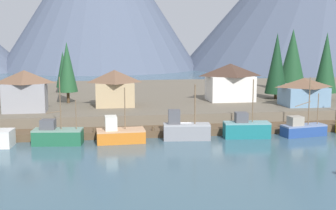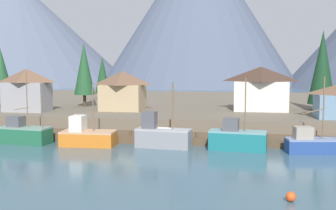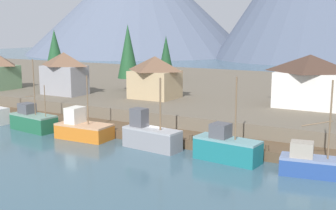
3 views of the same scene
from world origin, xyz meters
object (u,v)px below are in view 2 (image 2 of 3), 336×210
Objects in this scene: fishing_boat_orange at (87,136)px; conifer_near_left at (1,74)px; conifer_near_right at (84,69)px; fishing_boat_teal at (237,139)px; house_grey at (27,90)px; house_tan at (123,90)px; fishing_boat_green at (24,134)px; fishing_boat_blue at (314,143)px; conifer_mid_right at (102,75)px; channel_buoy at (291,197)px; conifer_back_left at (322,67)px; house_white at (261,88)px; fishing_boat_grey at (162,136)px.

conifer_near_left is (-21.50, 18.03, 6.81)m from fishing_boat_orange.
fishing_boat_orange is 0.69× the size of conifer_near_right.
fishing_boat_teal is 1.22× the size of house_grey.
house_tan reaches higher than fishing_boat_orange.
house_tan is (7.96, 15.65, 4.37)m from fishing_boat_green.
fishing_boat_blue is (33.57, -0.01, -0.15)m from fishing_boat_green.
conifer_mid_right reaches higher than channel_buoy.
house_white is at bearing -174.16° from conifer_back_left.
house_tan is at bearing -63.87° from conifer_mid_right.
house_white is 21.01m from house_tan.
fishing_boat_green is 1.17× the size of fishing_boat_grey.
fishing_boat_orange is at bearing -39.98° from conifer_near_left.
fishing_boat_blue reaches higher than channel_buoy.
fishing_boat_grey is 10.70× the size of channel_buoy.
conifer_near_right reaches higher than fishing_boat_orange.
house_tan is at bearing -30.56° from conifer_near_right.
conifer_back_left is (29.70, 20.13, 7.90)m from fishing_boat_orange.
fishing_boat_orange reaches higher than channel_buoy.
fishing_boat_teal is (8.52, -0.07, -0.06)m from fishing_boat_grey.
conifer_mid_right is at bearing 158.32° from conifer_back_left.
conifer_mid_right is at bearing 57.08° from conifer_near_left.
fishing_boat_grey is 27.20m from conifer_near_right.
fishing_boat_teal is at bearing -20.50° from house_grey.
fishing_boat_orange is 0.88× the size of fishing_boat_blue.
fishing_boat_grey is 1.14× the size of house_grey.
conifer_near_right is at bearing 139.39° from fishing_boat_blue.
conifer_near_right is at bearing 96.85° from fishing_boat_green.
house_white is at bearing 9.59° from house_tan.
house_grey reaches higher than fishing_boat_grey.
fishing_boat_green is 1.21× the size of fishing_boat_orange.
conifer_back_left is at bearing 49.72° from fishing_boat_grey.
conifer_near_right is at bearing 9.74° from conifer_near_left.
house_grey is 10.71m from conifer_near_right.
conifer_near_left reaches higher than conifer_mid_right.
house_grey is (-31.10, 11.63, 4.45)m from fishing_boat_teal.
conifer_near_right is at bearing 177.69° from house_white.
house_grey is at bearing 140.19° from channel_buoy.
conifer_near_left reaches higher than fishing_boat_teal.
fishing_boat_grey is 18.31m from house_tan.
conifer_mid_right reaches higher than house_white.
conifer_near_left is at bearing 155.80° from fishing_boat_grey.
fishing_boat_grey is at bearing -121.91° from house_white.
conifer_near_left is at bearing 149.71° from fishing_boat_blue.
house_tan is at bearing -170.41° from house_white.
conifer_mid_right is at bearing 133.32° from fishing_boat_teal.
house_grey reaches higher than fishing_boat_blue.
fishing_boat_blue is 50.86m from conifer_near_left.
fishing_boat_grey is at bearing 7.83° from fishing_boat_green.
house_grey is 0.78× the size of conifer_mid_right.
conifer_mid_right is (-9.94, 35.88, 6.15)m from fishing_boat_orange.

